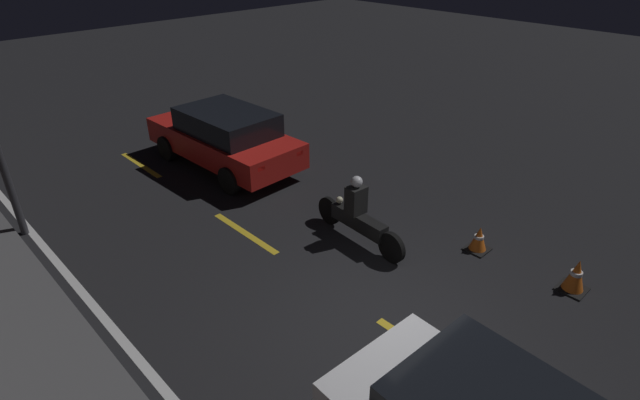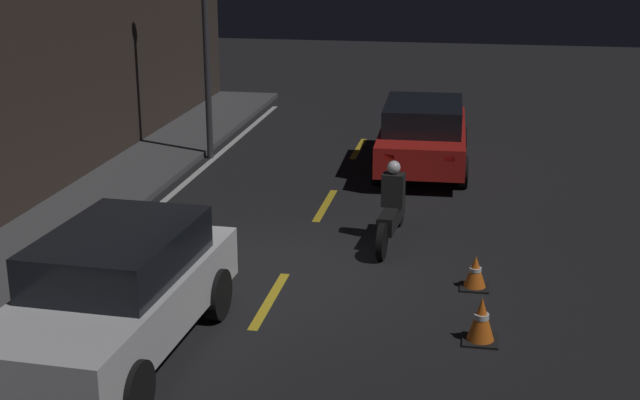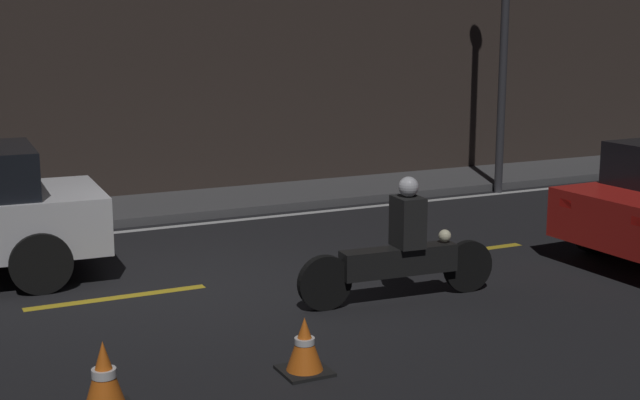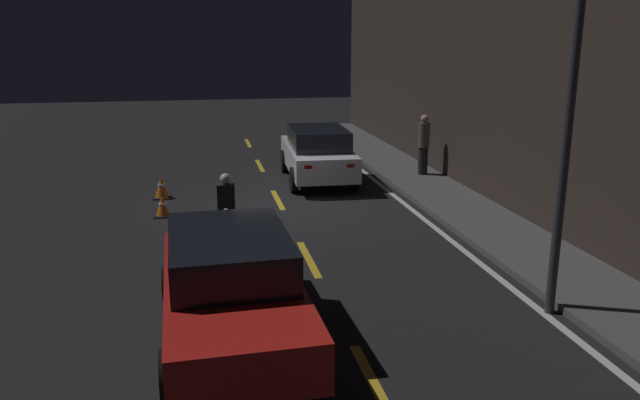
{
  "view_description": "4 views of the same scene",
  "coord_description": "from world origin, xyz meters",
  "views": [
    {
      "loc": [
        -3.62,
        4.76,
        5.4
      ],
      "look_at": [
        1.92,
        -0.57,
        1.17
      ],
      "focal_mm": 28.0,
      "sensor_mm": 36.0,
      "label": 1
    },
    {
      "loc": [
        -12.24,
        -2.77,
        5.07
      ],
      "look_at": [
        0.82,
        -0.39,
        0.95
      ],
      "focal_mm": 50.0,
      "sensor_mm": 36.0,
      "label": 2
    },
    {
      "loc": [
        -3.08,
        -9.43,
        2.99
      ],
      "look_at": [
        1.3,
        -0.38,
        0.97
      ],
      "focal_mm": 50.0,
      "sensor_mm": 36.0,
      "label": 3
    },
    {
      "loc": [
        14.46,
        -1.96,
        4.08
      ],
      "look_at": [
        2.14,
        0.49,
        0.78
      ],
      "focal_mm": 35.0,
      "sensor_mm": 36.0,
      "label": 4
    }
  ],
  "objects": [
    {
      "name": "lane_solid_kerb",
      "position": [
        0.0,
        3.08,
        0.0
      ],
      "size": [
        25.2,
        0.14,
        0.01
      ],
      "color": "silver",
      "rests_on": "ground"
    },
    {
      "name": "lane_dash_d",
      "position": [
        3.5,
        0.0,
        0.0
      ],
      "size": [
        2.0,
        0.14,
        0.01
      ],
      "color": "gold",
      "rests_on": "ground"
    },
    {
      "name": "street_lamp",
      "position": [
        6.54,
        3.18,
        3.24
      ],
      "size": [
        0.28,
        0.28,
        5.76
      ],
      "color": "#333338",
      "rests_on": "ground"
    },
    {
      "name": "raised_curb",
      "position": [
        0.0,
        4.24,
        0.06
      ],
      "size": [
        28.0,
        1.82,
        0.13
      ],
      "color": "#4C4C4F",
      "rests_on": "ground"
    },
    {
      "name": "motorcycle",
      "position": [
        1.75,
        -1.43,
        0.55
      ],
      "size": [
        2.32,
        0.38,
        1.36
      ],
      "rotation": [
        0.0,
        0.0,
        -0.07
      ],
      "color": "black",
      "rests_on": "ground"
    },
    {
      "name": "lane_dash_c",
      "position": [
        -1.0,
        0.0,
        0.0
      ],
      "size": [
        2.0,
        0.14,
        0.01
      ],
      "color": "gold",
      "rests_on": "ground"
    },
    {
      "name": "building_front",
      "position": [
        0.0,
        5.3,
        3.02
      ],
      "size": [
        28.0,
        0.3,
        6.03
      ],
      "color": "#382D28",
      "rests_on": "ground"
    },
    {
      "name": "traffic_cone_near",
      "position": [
        -1.78,
        -2.93,
        0.29
      ],
      "size": [
        0.45,
        0.45,
        0.6
      ],
      "color": "black",
      "rests_on": "ground"
    },
    {
      "name": "ground_plane",
      "position": [
        0.0,
        0.0,
        0.0
      ],
      "size": [
        56.0,
        56.0,
        0.0
      ],
      "primitive_type": "plane",
      "color": "black"
    },
    {
      "name": "traffic_cone_mid",
      "position": [
        -0.03,
        -2.83,
        0.24
      ],
      "size": [
        0.42,
        0.42,
        0.5
      ],
      "color": "black",
      "rests_on": "ground"
    }
  ]
}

